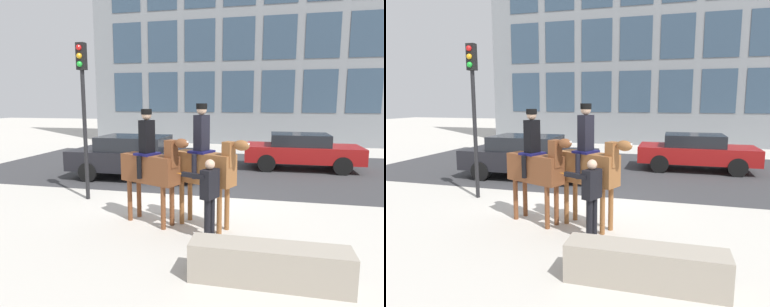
% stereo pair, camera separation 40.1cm
% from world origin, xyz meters
% --- Properties ---
extents(ground_plane, '(80.00, 80.00, 0.00)m').
position_xyz_m(ground_plane, '(0.00, 0.00, 0.00)').
color(ground_plane, beige).
extents(road_surface, '(19.56, 8.50, 0.01)m').
position_xyz_m(road_surface, '(0.00, 4.75, 0.00)').
color(road_surface, '#38383A').
rests_on(road_surface, ground_plane).
extents(mounted_horse_lead, '(1.77, 0.97, 2.63)m').
position_xyz_m(mounted_horse_lead, '(-0.61, -1.95, 1.36)').
color(mounted_horse_lead, brown).
rests_on(mounted_horse_lead, ground_plane).
extents(mounted_horse_companion, '(1.77, 1.04, 2.75)m').
position_xyz_m(mounted_horse_companion, '(0.64, -1.92, 1.42)').
color(mounted_horse_companion, brown).
rests_on(mounted_horse_companion, ground_plane).
extents(pedestrian_bystander, '(0.91, 0.45, 1.66)m').
position_xyz_m(pedestrian_bystander, '(0.84, -2.61, 0.98)').
color(pedestrian_bystander, black).
rests_on(pedestrian_bystander, ground_plane).
extents(street_car_near_lane, '(4.80, 2.04, 1.55)m').
position_xyz_m(street_car_near_lane, '(-2.67, 2.36, 0.81)').
color(street_car_near_lane, black).
rests_on(street_car_near_lane, ground_plane).
extents(street_car_far_lane, '(4.56, 2.03, 1.47)m').
position_xyz_m(street_car_far_lane, '(3.32, 5.41, 0.78)').
color(street_car_far_lane, maroon).
rests_on(street_car_far_lane, ground_plane).
extents(traffic_light, '(0.24, 0.29, 4.36)m').
position_xyz_m(traffic_light, '(-3.07, -0.50, 2.90)').
color(traffic_light, black).
rests_on(traffic_light, ground_plane).
extents(planter_ledge, '(2.46, 0.56, 0.62)m').
position_xyz_m(planter_ledge, '(2.03, -4.08, 0.31)').
color(planter_ledge, '#9E9384').
rests_on(planter_ledge, ground_plane).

